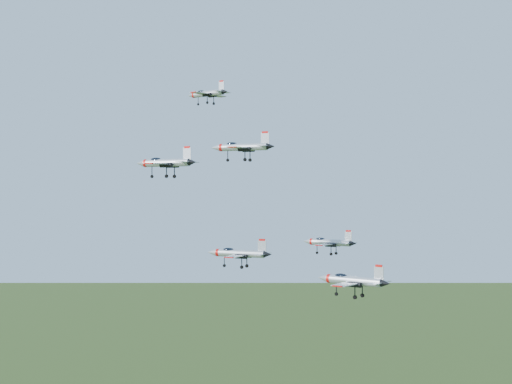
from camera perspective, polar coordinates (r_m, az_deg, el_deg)
The scene contains 6 objects.
jet_lead at distance 150.91m, azimuth -3.97°, elevation 7.87°, with size 11.25×9.35×3.01m.
jet_left_high at distance 132.64m, azimuth -1.18°, elevation 3.63°, with size 13.03×10.90×3.49m.
jet_right_high at distance 114.22m, azimuth -7.31°, elevation 2.35°, with size 11.79×9.73×3.15m.
jet_left_low at distance 131.97m, azimuth 5.82°, elevation -4.02°, with size 11.10×9.13×2.97m.
jet_right_low at distance 118.48m, azimuth -1.44°, elevation -4.91°, with size 11.72×9.82×3.14m.
jet_trail at distance 116.12m, azimuth 7.67°, elevation -7.01°, with size 13.31×11.04×3.55m.
Camera 1 is at (74.11, -110.23, 131.92)m, focal length 50.00 mm.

